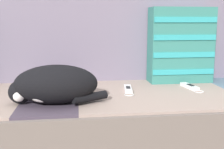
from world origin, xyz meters
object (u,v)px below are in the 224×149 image
at_px(sleeping_cat, 53,85).
at_px(game_remote_far, 128,89).
at_px(game_remote_near, 190,87).
at_px(couch, 79,127).
at_px(throw_pillow_striped, 180,45).

distance_m(sleeping_cat, game_remote_far, 0.40).
distance_m(sleeping_cat, game_remote_near, 0.72).
bearing_deg(couch, throw_pillow_striped, 16.80).
distance_m(couch, game_remote_near, 0.62).
xyz_separation_m(throw_pillow_striped, sleeping_cat, (-0.70, -0.36, -0.13)).
bearing_deg(couch, sleeping_cat, -120.33).
bearing_deg(sleeping_cat, game_remote_near, 14.84).
relative_size(couch, game_remote_near, 11.47).
xyz_separation_m(throw_pillow_striped, game_remote_near, (-0.00, -0.18, -0.21)).
bearing_deg(game_remote_near, game_remote_far, -177.40).
relative_size(throw_pillow_striped, sleeping_cat, 1.01).
height_order(couch, game_remote_far, game_remote_far).
distance_m(throw_pillow_striped, game_remote_near, 0.27).
bearing_deg(throw_pillow_striped, game_remote_far, -150.59).
height_order(throw_pillow_striped, game_remote_far, throw_pillow_striped).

